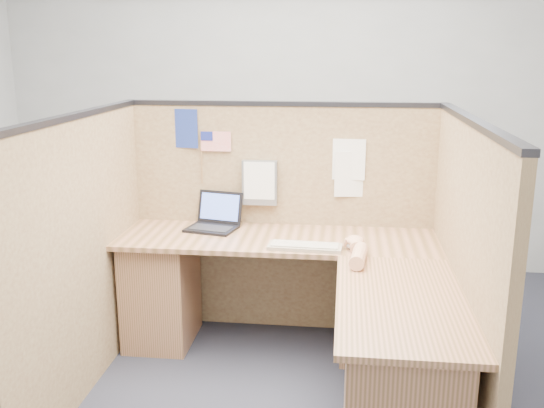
# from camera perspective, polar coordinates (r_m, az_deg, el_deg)

# --- Properties ---
(floor) EXTENTS (5.00, 5.00, 0.00)m
(floor) POSITION_cam_1_polar(r_m,az_deg,el_deg) (3.42, -0.85, -18.37)
(floor) COLOR #20222E
(floor) RESTS_ON ground
(wall_back) EXTENTS (5.00, 0.00, 5.00)m
(wall_back) POSITION_cam_1_polar(r_m,az_deg,el_deg) (5.13, 2.49, 9.31)
(wall_back) COLOR #929597
(wall_back) RESTS_ON floor
(cubicle_partitions) EXTENTS (2.06, 1.83, 1.53)m
(cubicle_partitions) POSITION_cam_1_polar(r_m,az_deg,el_deg) (3.47, 0.04, -3.77)
(cubicle_partitions) COLOR brown
(cubicle_partitions) RESTS_ON floor
(l_desk) EXTENTS (1.95, 1.75, 0.73)m
(l_desk) POSITION_cam_1_polar(r_m,az_deg,el_deg) (3.46, 2.84, -10.52)
(l_desk) COLOR brown
(l_desk) RESTS_ON floor
(laptop) EXTENTS (0.35, 0.35, 0.22)m
(laptop) POSITION_cam_1_polar(r_m,az_deg,el_deg) (3.93, -5.55, -1.44)
(laptop) COLOR black
(laptop) RESTS_ON l_desk
(keyboard) EXTENTS (0.43, 0.17, 0.03)m
(keyboard) POSITION_cam_1_polar(r_m,az_deg,el_deg) (3.51, 3.10, -4.01)
(keyboard) COLOR gray
(keyboard) RESTS_ON l_desk
(mouse) EXTENTS (0.14, 0.10, 0.05)m
(mouse) POSITION_cam_1_polar(r_m,az_deg,el_deg) (3.52, 7.82, -3.86)
(mouse) COLOR silver
(mouse) RESTS_ON l_desk
(hand_forearm) EXTENTS (0.12, 0.43, 0.09)m
(hand_forearm) POSITION_cam_1_polar(r_m,az_deg,el_deg) (3.37, 8.06, -4.41)
(hand_forearm) COLOR tan
(hand_forearm) RESTS_ON l_desk
(blue_poster) EXTENTS (0.19, 0.03, 0.25)m
(blue_poster) POSITION_cam_1_polar(r_m,az_deg,el_deg) (3.99, -8.30, 7.04)
(blue_poster) COLOR navy
(blue_poster) RESTS_ON cubicle_partitions
(american_flag) EXTENTS (0.20, 0.01, 0.34)m
(american_flag) POSITION_cam_1_polar(r_m,az_deg,el_deg) (3.94, -5.63, 5.72)
(american_flag) COLOR olive
(american_flag) RESTS_ON cubicle_partitions
(file_holder) EXTENTS (0.23, 0.05, 0.29)m
(file_holder) POSITION_cam_1_polar(r_m,az_deg,el_deg) (3.92, -1.17, 2.03)
(file_holder) COLOR slate
(file_holder) RESTS_ON cubicle_partitions
(paper_left) EXTENTS (0.21, 0.01, 0.26)m
(paper_left) POSITION_cam_1_polar(r_m,az_deg,el_deg) (3.88, 7.25, 4.16)
(paper_left) COLOR white
(paper_left) RESTS_ON cubicle_partitions
(paper_right) EXTENTS (0.23, 0.03, 0.29)m
(paper_right) POSITION_cam_1_polar(r_m,az_deg,el_deg) (3.90, 7.60, 2.78)
(paper_right) COLOR white
(paper_right) RESTS_ON cubicle_partitions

